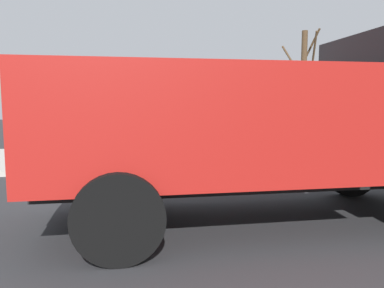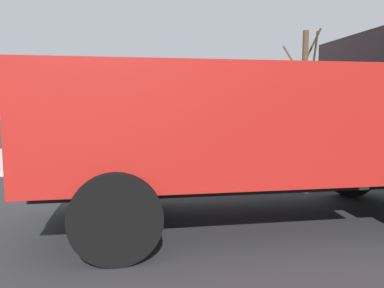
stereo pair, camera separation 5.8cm
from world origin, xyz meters
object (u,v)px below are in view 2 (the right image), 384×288
Objects in this scene: fire_hydrant at (131,144)px; loose_tire at (120,142)px; bare_tree at (304,88)px; dump_truck_red at (278,121)px; stop_sign at (227,115)px.

loose_tire is (-0.34, -0.52, 0.13)m from fire_hydrant.
fire_hydrant is 0.21× the size of bare_tree.
loose_tire reaches higher than fire_hydrant.
dump_truck_red is (2.17, -5.83, 0.97)m from fire_hydrant.
stop_sign is at bearing -12.30° from fire_hydrant.
fire_hydrant is 3.03m from stop_sign.
stop_sign is at bearing -1.75° from loose_tire.
loose_tire is at bearing -167.48° from bare_tree.
stop_sign is at bearing -154.93° from bare_tree.
loose_tire is 0.17× the size of dump_truck_red.
stop_sign is (2.83, -0.62, 0.89)m from fire_hydrant.
fire_hydrant is 0.63m from loose_tire.
loose_tire is at bearing 178.25° from stop_sign.
loose_tire is 6.80m from bare_tree.
fire_hydrant is 0.75× the size of loose_tire.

